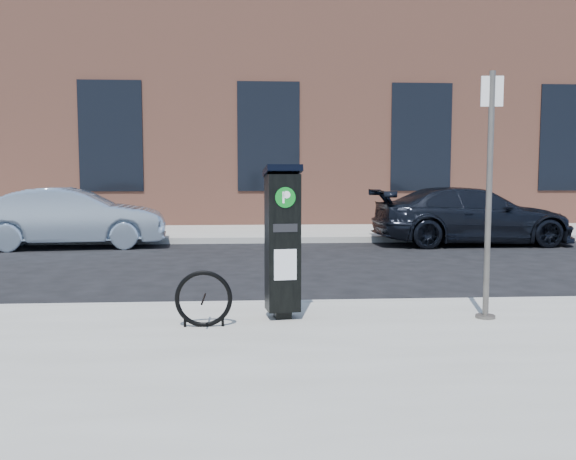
{
  "coord_description": "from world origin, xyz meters",
  "views": [
    {
      "loc": [
        -0.67,
        -7.8,
        1.8
      ],
      "look_at": [
        -0.12,
        0.5,
        1.03
      ],
      "focal_mm": 38.0,
      "sensor_mm": 36.0,
      "label": 1
    }
  ],
  "objects": [
    {
      "name": "bike_rack",
      "position": [
        -1.15,
        -1.27,
        0.45
      ],
      "size": [
        0.62,
        0.05,
        0.62
      ],
      "rotation": [
        0.0,
        0.0,
        0.0
      ],
      "color": "black",
      "rests_on": "sidewalk_near"
    },
    {
      "name": "sidewalk_far",
      "position": [
        0.0,
        14.0,
        0.07
      ],
      "size": [
        60.0,
        12.0,
        0.15
      ],
      "primitive_type": "cube",
      "color": "gray",
      "rests_on": "ground"
    },
    {
      "name": "building",
      "position": [
        -0.0,
        17.0,
        4.15
      ],
      "size": [
        28.0,
        10.05,
        8.25
      ],
      "color": "#985A45",
      "rests_on": "ground"
    },
    {
      "name": "car_silver",
      "position": [
        -4.97,
        7.4,
        0.74
      ],
      "size": [
        4.61,
        2.07,
        1.47
      ],
      "primitive_type": "imported",
      "rotation": [
        0.0,
        0.0,
        1.69
      ],
      "color": "#8A9CB0",
      "rests_on": "ground"
    },
    {
      "name": "curb_far",
      "position": [
        0.0,
        8.02,
        0.07
      ],
      "size": [
        60.0,
        0.12,
        0.16
      ],
      "primitive_type": "cube",
      "color": "#9E9B93",
      "rests_on": "ground"
    },
    {
      "name": "car_dark",
      "position": [
        5.05,
        7.4,
        0.73
      ],
      "size": [
        5.08,
        2.14,
        1.47
      ],
      "primitive_type": "imported",
      "rotation": [
        0.0,
        0.0,
        1.59
      ],
      "color": "black",
      "rests_on": "ground"
    },
    {
      "name": "ground",
      "position": [
        0.0,
        0.0,
        0.0
      ],
      "size": [
        120.0,
        120.0,
        0.0
      ],
      "primitive_type": "plane",
      "color": "black",
      "rests_on": "ground"
    },
    {
      "name": "parking_kiosk",
      "position": [
        -0.28,
        -0.92,
        1.05
      ],
      "size": [
        0.45,
        0.41,
        1.76
      ],
      "rotation": [
        0.0,
        0.0,
        0.14
      ],
      "color": "black",
      "rests_on": "sidewalk_near"
    },
    {
      "name": "curb_near",
      "position": [
        0.0,
        -0.02,
        0.07
      ],
      "size": [
        60.0,
        0.12,
        0.16
      ],
      "primitive_type": "cube",
      "color": "#9E9B93",
      "rests_on": "ground"
    },
    {
      "name": "sign_pole",
      "position": [
        2.05,
        -1.08,
        1.54
      ],
      "size": [
        0.25,
        0.22,
        2.79
      ],
      "rotation": [
        0.0,
        0.0,
        -0.11
      ],
      "color": "#535049",
      "rests_on": "sidewalk_near"
    }
  ]
}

